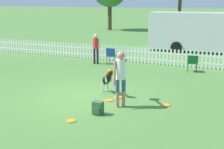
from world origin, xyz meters
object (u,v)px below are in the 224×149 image
object	(u,v)px
frisbee_near_handler	(118,97)
backpack_on_grass	(98,108)
frisbee_near_dog	(166,105)
folding_chair_blue_left	(111,55)
frisbee_midfield	(109,100)
frisbee_far_scatter	(71,121)
handler_person	(120,72)
leaping_dog	(107,79)
folding_chair_center	(193,62)
spectator_standing	(96,46)
equipment_trailer	(190,31)

from	to	relation	value
frisbee_near_handler	backpack_on_grass	xyz separation A→B (m)	(0.07, -1.66, 0.17)
frisbee_near_dog	folding_chair_blue_left	world-z (taller)	folding_chair_blue_left
frisbee_midfield	frisbee_far_scatter	size ratio (longest dim) A/B	1.00
handler_person	frisbee_midfield	bearing A→B (deg)	106.22
leaping_dog	frisbee_midfield	world-z (taller)	leaping_dog
frisbee_midfield	handler_person	bearing A→B (deg)	-32.76
backpack_on_grass	frisbee_midfield	bearing A→B (deg)	99.86
folding_chair_blue_left	folding_chair_center	world-z (taller)	folding_chair_blue_left
frisbee_near_dog	leaping_dog	bearing A→B (deg)	169.70
folding_chair_blue_left	folding_chair_center	bearing A→B (deg)	173.15
frisbee_midfield	backpack_on_grass	size ratio (longest dim) A/B	0.70
frisbee_midfield	backpack_on_grass	bearing A→B (deg)	-80.14
backpack_on_grass	spectator_standing	distance (m)	7.29
frisbee_far_scatter	equipment_trailer	bearing A→B (deg)	87.01
spectator_standing	frisbee_near_handler	bearing A→B (deg)	123.56
folding_chair_blue_left	equipment_trailer	size ratio (longest dim) A/B	0.15
leaping_dog	equipment_trailer	distance (m)	10.73
folding_chair_center	equipment_trailer	world-z (taller)	equipment_trailer
backpack_on_grass	folding_chair_blue_left	size ratio (longest dim) A/B	0.44
folding_chair_center	spectator_standing	xyz separation A→B (m)	(-4.83, -0.08, 0.45)
handler_person	folding_chair_center	world-z (taller)	handler_person
frisbee_far_scatter	folding_chair_center	bearing A→B (deg)	74.99
handler_person	folding_chair_blue_left	world-z (taller)	handler_person
handler_person	frisbee_far_scatter	bearing A→B (deg)	-155.03
frisbee_far_scatter	backpack_on_grass	bearing A→B (deg)	60.52
frisbee_far_scatter	backpack_on_grass	size ratio (longest dim) A/B	0.70
frisbee_near_handler	frisbee_near_dog	distance (m)	1.66
leaping_dog	frisbee_midfield	xyz separation A→B (m)	(0.37, -0.67, -0.54)
leaping_dog	folding_chair_blue_left	size ratio (longest dim) A/B	1.14
folding_chair_blue_left	spectator_standing	bearing A→B (deg)	3.32
frisbee_near_dog	folding_chair_center	xyz separation A→B (m)	(-0.06, 5.01, 0.46)
spectator_standing	handler_person	bearing A→B (deg)	122.72
frisbee_far_scatter	backpack_on_grass	world-z (taller)	backpack_on_grass
frisbee_near_dog	backpack_on_grass	xyz separation A→B (m)	(-1.59, -1.53, 0.17)
frisbee_near_handler	backpack_on_grass	distance (m)	1.67
folding_chair_center	spectator_standing	distance (m)	4.85
leaping_dog	spectator_standing	distance (m)	5.29
backpack_on_grass	folding_chair_center	xyz separation A→B (m)	(1.53, 6.55, 0.28)
folding_chair_blue_left	equipment_trailer	distance (m)	6.66
frisbee_midfield	spectator_standing	bearing A→B (deg)	120.63
leaping_dog	frisbee_far_scatter	size ratio (longest dim) A/B	3.68
leaping_dog	folding_chair_center	size ratio (longest dim) A/B	1.24
backpack_on_grass	spectator_standing	xyz separation A→B (m)	(-3.30, 6.46, 0.73)
handler_person	equipment_trailer	distance (m)	11.69
frisbee_far_scatter	folding_chair_center	world-z (taller)	folding_chair_center
frisbee_near_dog	folding_chair_center	bearing A→B (deg)	90.70
handler_person	spectator_standing	xyz separation A→B (m)	(-3.62, 5.54, -0.17)
leaping_dog	frisbee_midfield	bearing A→B (deg)	77.81
handler_person	frisbee_near_handler	world-z (taller)	handler_person
backpack_on_grass	spectator_standing	bearing A→B (deg)	117.05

